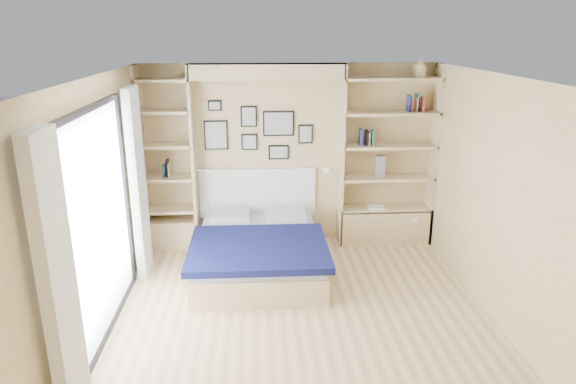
{
  "coord_description": "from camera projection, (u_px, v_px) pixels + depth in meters",
  "views": [
    {
      "loc": [
        -0.44,
        -4.69,
        2.92
      ],
      "look_at": [
        -0.1,
        0.9,
        1.14
      ],
      "focal_mm": 32.0,
      "sensor_mm": 36.0,
      "label": 1
    }
  ],
  "objects": [
    {
      "name": "ground",
      "position": [
        303.0,
        322.0,
        5.37
      ],
      "size": [
        4.5,
        4.5,
        0.0
      ],
      "primitive_type": "plane",
      "color": "#DBBD82",
      "rests_on": "ground"
    },
    {
      "name": "room_shell",
      "position": [
        262.0,
        182.0,
        6.46
      ],
      "size": [
        4.5,
        4.5,
        4.5
      ],
      "color": "tan",
      "rests_on": "ground"
    },
    {
      "name": "bed",
      "position": [
        259.0,
        251.0,
        6.43
      ],
      "size": [
        1.63,
        2.02,
        1.07
      ],
      "color": "#CFB584",
      "rests_on": "ground"
    },
    {
      "name": "photo_gallery",
      "position": [
        256.0,
        131.0,
        6.97
      ],
      "size": [
        1.48,
        0.02,
        0.82
      ],
      "color": "black",
      "rests_on": "ground"
    },
    {
      "name": "reading_lamps",
      "position": [
        268.0,
        171.0,
        6.92
      ],
      "size": [
        1.92,
        0.12,
        0.15
      ],
      "color": "silver",
      "rests_on": "ground"
    },
    {
      "name": "shelf_decor",
      "position": [
        370.0,
        126.0,
        6.88
      ],
      "size": [
        3.51,
        0.23,
        2.03
      ],
      "color": "navy",
      "rests_on": "ground"
    },
    {
      "name": "deck_chair",
      "position": [
        28.0,
        265.0,
        5.86
      ],
      "size": [
        0.65,
        0.84,
        0.74
      ],
      "rotation": [
        0.0,
        0.0,
        0.32
      ],
      "color": "tan",
      "rests_on": "ground"
    }
  ]
}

